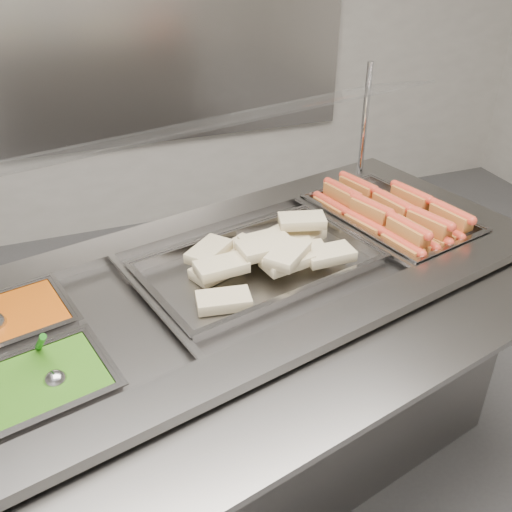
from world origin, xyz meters
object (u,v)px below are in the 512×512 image
object	(u,v)px
pan_wraps	(259,269)
serving_spoon	(53,374)
steam_counter	(244,378)
sneeze_guard	(200,130)
pan_hotdogs	(389,224)

from	to	relation	value
pan_wraps	serving_spoon	world-z (taller)	serving_spoon
steam_counter	serving_spoon	distance (m)	0.82
sneeze_guard	pan_hotdogs	bearing A→B (deg)	-5.38
steam_counter	pan_wraps	bearing A→B (deg)	13.90
pan_wraps	sneeze_guard	bearing A→B (deg)	119.24
pan_hotdogs	sneeze_guard	bearing A→B (deg)	174.62
steam_counter	serving_spoon	size ratio (longest dim) A/B	12.02
sneeze_guard	pan_hotdogs	distance (m)	0.81
steam_counter	pan_hotdogs	xyz separation A→B (m)	(0.63, 0.16, 0.43)
serving_spoon	pan_hotdogs	bearing A→B (deg)	20.79
sneeze_guard	pan_wraps	xyz separation A→B (m)	(0.12, -0.21, -0.41)
pan_hotdogs	serving_spoon	size ratio (longest dim) A/B	3.66
steam_counter	sneeze_guard	xyz separation A→B (m)	(-0.05, 0.22, 0.85)
sneeze_guard	serving_spoon	size ratio (longest dim) A/B	9.93
sneeze_guard	pan_wraps	world-z (taller)	sneeze_guard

